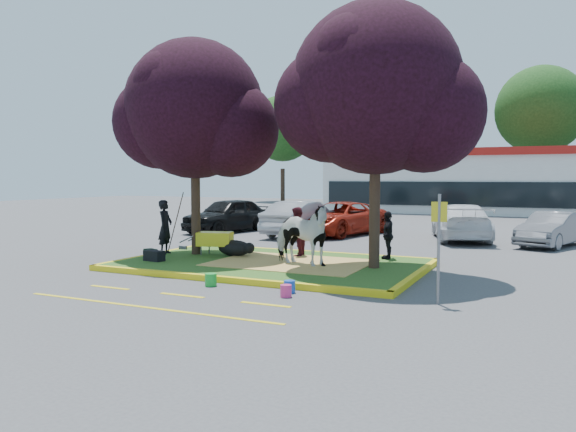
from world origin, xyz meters
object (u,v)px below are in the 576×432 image
at_px(cow, 300,235).
at_px(car_silver, 303,219).
at_px(handler, 165,227).
at_px(sign_post, 439,238).
at_px(calf, 235,248).
at_px(bucket_green, 211,280).
at_px(bucket_pink, 286,291).
at_px(car_black, 228,215).
at_px(bucket_blue, 289,287).
at_px(wheelbarrow, 215,239).

bearing_deg(cow, car_silver, 37.81).
xyz_separation_m(handler, sign_post, (8.76, -2.76, 0.35)).
bearing_deg(calf, sign_post, -1.48).
bearing_deg(bucket_green, car_silver, 102.83).
xyz_separation_m(bucket_pink, car_black, (-8.37, 11.43, 0.65)).
xyz_separation_m(cow, car_silver, (-3.52, 8.16, -0.23)).
xyz_separation_m(calf, bucket_blue, (3.47, -3.52, -0.25)).
xyz_separation_m(calf, bucket_pink, (3.59, -3.96, -0.26)).
bearing_deg(bucket_blue, cow, 109.15).
bearing_deg(cow, calf, 86.18).
height_order(sign_post, car_silver, sign_post).
xyz_separation_m(calf, car_black, (-4.78, 7.47, 0.39)).
bearing_deg(wheelbarrow, bucket_pink, -59.49).
bearing_deg(sign_post, wheelbarrow, 146.67).
bearing_deg(car_silver, calf, 103.50).
xyz_separation_m(sign_post, bucket_green, (-5.08, -0.36, -1.18)).
relative_size(handler, bucket_pink, 6.38).
height_order(cow, handler, same).
xyz_separation_m(cow, sign_post, (4.05, -2.42, 0.35)).
distance_m(cow, sign_post, 4.73).
height_order(bucket_green, car_black, car_black).
relative_size(handler, wheelbarrow, 0.90).
bearing_deg(sign_post, bucket_green, 174.46).
bearing_deg(bucket_pink, handler, 149.05).
bearing_deg(bucket_blue, sign_post, 4.85).
distance_m(calf, bucket_pink, 5.35).
distance_m(bucket_blue, car_silver, 11.74).
height_order(cow, sign_post, sign_post).
bearing_deg(wheelbarrow, car_silver, 75.85).
distance_m(cow, handler, 4.72).
xyz_separation_m(bucket_green, bucket_pink, (2.08, -0.33, -0.02)).
height_order(bucket_green, car_silver, car_silver).
relative_size(calf, handler, 0.66).
bearing_deg(bucket_pink, bucket_green, 170.90).
relative_size(handler, car_silver, 0.37).
bearing_deg(bucket_green, wheelbarrow, 121.10).
bearing_deg(car_black, bucket_pink, -41.18).
distance_m(wheelbarrow, sign_post, 7.91).
height_order(cow, car_black, cow).
bearing_deg(bucket_blue, car_silver, 112.32).
xyz_separation_m(sign_post, car_silver, (-7.57, 10.58, -0.58)).
distance_m(calf, bucket_green, 3.93).
height_order(wheelbarrow, car_black, car_black).
xyz_separation_m(handler, bucket_pink, (5.76, -3.46, -0.85)).
distance_m(bucket_pink, car_black, 14.18).
xyz_separation_m(sign_post, bucket_pink, (-3.00, -0.70, -1.19)).
height_order(handler, bucket_green, handler).
xyz_separation_m(bucket_pink, car_silver, (-4.57, 11.28, 0.62)).
bearing_deg(car_black, bucket_green, -47.85).
bearing_deg(handler, car_black, 4.94).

